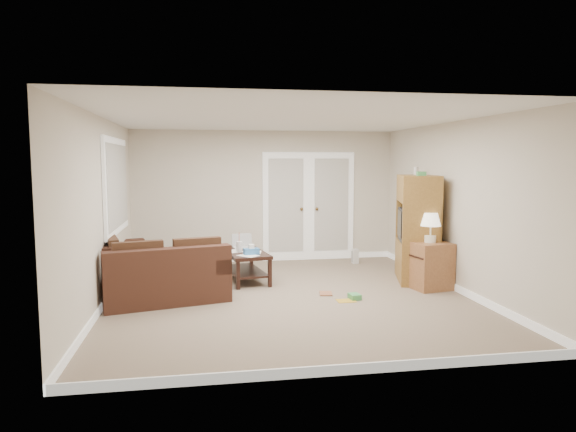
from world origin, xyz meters
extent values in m
plane|color=gray|center=(0.00, 0.00, 0.00)|extent=(5.50, 5.50, 0.00)
cube|color=silver|center=(0.00, 0.00, 2.50)|extent=(5.00, 5.50, 0.02)
cube|color=beige|center=(-2.50, 0.00, 1.25)|extent=(0.02, 5.50, 2.50)
cube|color=beige|center=(2.50, 0.00, 1.25)|extent=(0.02, 5.50, 2.50)
cube|color=beige|center=(0.00, 2.75, 1.25)|extent=(5.00, 0.02, 2.50)
cube|color=beige|center=(0.00, -2.75, 1.25)|extent=(5.00, 0.02, 2.50)
cube|color=white|center=(0.40, 2.72, 1.02)|extent=(0.90, 0.04, 2.13)
cube|color=white|center=(1.30, 2.72, 1.02)|extent=(0.90, 0.04, 2.13)
cube|color=silver|center=(0.40, 2.69, 1.07)|extent=(0.68, 0.02, 1.80)
cube|color=silver|center=(1.30, 2.69, 1.07)|extent=(0.68, 0.02, 1.80)
cube|color=white|center=(-2.47, 1.00, 1.55)|extent=(0.04, 1.92, 1.42)
cube|color=silver|center=(-2.44, 1.00, 1.55)|extent=(0.02, 1.74, 1.24)
cube|color=#412419|center=(-2.37, 0.99, 0.19)|extent=(1.31, 2.26, 0.39)
cube|color=#412419|center=(-2.67, 0.92, 0.59)|extent=(0.72, 2.11, 0.40)
cube|color=#412419|center=(-2.60, 1.91, 0.49)|extent=(0.86, 0.41, 0.20)
cube|color=#442B1B|center=(-2.30, 1.01, 0.44)|extent=(1.02, 2.10, 0.11)
cube|color=#412419|center=(-1.72, 0.06, 0.19)|extent=(1.81, 1.20, 0.39)
cube|color=#412419|center=(-1.64, -0.23, 0.59)|extent=(1.66, 0.61, 0.40)
cube|color=#412419|center=(-1.02, 0.23, 0.49)|extent=(0.41, 0.86, 0.20)
cube|color=#442B1B|center=(-1.73, 0.13, 0.44)|extent=(1.65, 0.91, 0.11)
cube|color=black|center=(-1.02, 0.23, 0.60)|extent=(0.46, 0.79, 0.03)
cube|color=#B22713|center=(-1.07, 0.43, 0.62)|extent=(0.31, 0.18, 0.02)
cube|color=black|center=(-0.53, 1.11, 0.45)|extent=(0.77, 1.25, 0.05)
cube|color=black|center=(-0.53, 1.11, 0.16)|extent=(0.67, 1.15, 0.03)
cylinder|color=silver|center=(-0.63, 1.04, 0.56)|extent=(0.10, 0.10, 0.17)
cylinder|color=#B22713|center=(-0.63, 1.04, 0.72)|extent=(0.01, 0.01, 0.15)
cube|color=#356FAF|center=(-0.46, 0.80, 0.53)|extent=(0.25, 0.16, 0.10)
cube|color=white|center=(-0.51, 1.00, 0.48)|extent=(0.48, 0.69, 0.00)
cube|color=olive|center=(2.20, 0.67, 0.32)|extent=(0.85, 1.18, 0.64)
cube|color=olive|center=(2.20, 0.67, 1.48)|extent=(0.85, 1.18, 0.42)
cube|color=black|center=(2.18, 0.67, 0.90)|extent=(0.66, 0.75, 0.53)
cube|color=black|center=(1.93, 0.74, 0.92)|extent=(0.16, 0.53, 0.42)
cube|color=#44964F|center=(2.13, 0.41, 1.73)|extent=(0.17, 0.22, 0.06)
cylinder|color=silver|center=(2.29, 0.97, 1.76)|extent=(0.07, 0.07, 0.13)
cube|color=brown|center=(2.17, 0.13, 0.35)|extent=(0.63, 0.63, 0.70)
cylinder|color=white|center=(2.17, 0.13, 0.76)|extent=(0.17, 0.17, 0.11)
cylinder|color=white|center=(2.17, 0.13, 0.89)|extent=(0.03, 0.03, 0.15)
cone|color=white|center=(2.17, 0.13, 1.05)|extent=(0.30, 0.30, 0.20)
cube|color=silver|center=(1.63, 2.17, 0.14)|extent=(0.12, 0.11, 0.27)
cube|color=gold|center=(0.74, -0.35, 0.00)|extent=(0.26, 0.20, 0.01)
cube|color=#44964F|center=(0.88, -0.28, 0.04)|extent=(0.16, 0.20, 0.07)
imported|color=brown|center=(0.46, 0.07, 0.01)|extent=(0.22, 0.27, 0.02)
camera|label=1|loc=(-1.20, -7.02, 1.90)|focal=32.00mm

